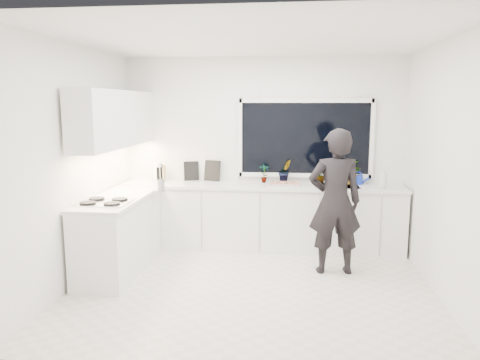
# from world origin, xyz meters

# --- Properties ---
(floor) EXTENTS (4.00, 3.50, 0.02)m
(floor) POSITION_xyz_m (0.00, 0.00, -0.01)
(floor) COLOR beige
(floor) RESTS_ON ground
(wall_back) EXTENTS (4.00, 0.02, 2.70)m
(wall_back) POSITION_xyz_m (0.00, 1.76, 1.35)
(wall_back) COLOR white
(wall_back) RESTS_ON ground
(wall_left) EXTENTS (0.02, 3.50, 2.70)m
(wall_left) POSITION_xyz_m (-2.01, 0.00, 1.35)
(wall_left) COLOR white
(wall_left) RESTS_ON ground
(wall_right) EXTENTS (0.02, 3.50, 2.70)m
(wall_right) POSITION_xyz_m (2.01, 0.00, 1.35)
(wall_right) COLOR white
(wall_right) RESTS_ON ground
(ceiling) EXTENTS (4.00, 3.50, 0.02)m
(ceiling) POSITION_xyz_m (0.00, 0.00, 2.71)
(ceiling) COLOR white
(ceiling) RESTS_ON wall_back
(window) EXTENTS (1.80, 0.02, 1.00)m
(window) POSITION_xyz_m (0.60, 1.73, 1.55)
(window) COLOR black
(window) RESTS_ON wall_back
(base_cabinets_back) EXTENTS (3.92, 0.58, 0.88)m
(base_cabinets_back) POSITION_xyz_m (0.00, 1.45, 0.44)
(base_cabinets_back) COLOR white
(base_cabinets_back) RESTS_ON floor
(base_cabinets_left) EXTENTS (0.58, 1.60, 0.88)m
(base_cabinets_left) POSITION_xyz_m (-1.67, 0.35, 0.44)
(base_cabinets_left) COLOR white
(base_cabinets_left) RESTS_ON floor
(countertop_back) EXTENTS (3.94, 0.62, 0.04)m
(countertop_back) POSITION_xyz_m (0.00, 1.44, 0.90)
(countertop_back) COLOR silver
(countertop_back) RESTS_ON base_cabinets_back
(countertop_left) EXTENTS (0.62, 1.60, 0.04)m
(countertop_left) POSITION_xyz_m (-1.67, 0.35, 0.90)
(countertop_left) COLOR silver
(countertop_left) RESTS_ON base_cabinets_left
(upper_cabinets) EXTENTS (0.34, 2.10, 0.70)m
(upper_cabinets) POSITION_xyz_m (-1.79, 0.70, 1.85)
(upper_cabinets) COLOR white
(upper_cabinets) RESTS_ON wall_left
(sink) EXTENTS (0.58, 0.42, 0.14)m
(sink) POSITION_xyz_m (1.05, 1.45, 0.87)
(sink) COLOR silver
(sink) RESTS_ON countertop_back
(faucet) EXTENTS (0.03, 0.03, 0.22)m
(faucet) POSITION_xyz_m (1.05, 1.65, 1.03)
(faucet) COLOR silver
(faucet) RESTS_ON countertop_back
(stovetop) EXTENTS (0.56, 0.48, 0.03)m
(stovetop) POSITION_xyz_m (-1.69, -0.00, 0.94)
(stovetop) COLOR black
(stovetop) RESTS_ON countertop_left
(person) EXTENTS (0.69, 0.50, 1.76)m
(person) POSITION_xyz_m (0.94, 0.57, 0.88)
(person) COLOR black
(person) RESTS_ON floor
(pizza_tray) EXTENTS (0.44, 0.34, 0.03)m
(pizza_tray) POSITION_xyz_m (0.33, 1.42, 0.94)
(pizza_tray) COLOR silver
(pizza_tray) RESTS_ON countertop_back
(pizza) EXTENTS (0.40, 0.30, 0.01)m
(pizza) POSITION_xyz_m (0.33, 1.42, 0.95)
(pizza) COLOR #AB161D
(pizza) RESTS_ON pizza_tray
(watering_can) EXTENTS (0.14, 0.14, 0.13)m
(watering_can) POSITION_xyz_m (1.34, 1.61, 0.98)
(watering_can) COLOR #122DAB
(watering_can) RESTS_ON countertop_back
(paper_towel_roll) EXTENTS (0.13, 0.13, 0.26)m
(paper_towel_roll) POSITION_xyz_m (-1.51, 1.55, 1.05)
(paper_towel_roll) COLOR white
(paper_towel_roll) RESTS_ON countertop_back
(knife_block) EXTENTS (0.13, 0.10, 0.22)m
(knife_block) POSITION_xyz_m (-1.49, 1.59, 1.03)
(knife_block) COLOR olive
(knife_block) RESTS_ON countertop_back
(utensil_crock) EXTENTS (0.13, 0.13, 0.16)m
(utensil_crock) POSITION_xyz_m (-1.27, 0.80, 1.00)
(utensil_crock) COLOR #A8A9AD
(utensil_crock) RESTS_ON countertop_left
(picture_frame_large) EXTENTS (0.21, 0.09, 0.28)m
(picture_frame_large) POSITION_xyz_m (-1.05, 1.69, 1.06)
(picture_frame_large) COLOR black
(picture_frame_large) RESTS_ON countertop_back
(picture_frame_small) EXTENTS (0.24, 0.10, 0.30)m
(picture_frame_small) POSITION_xyz_m (-0.73, 1.69, 1.07)
(picture_frame_small) COLOR black
(picture_frame_small) RESTS_ON countertop_back
(herb_plants) EXTENTS (1.43, 0.34, 0.33)m
(herb_plants) POSITION_xyz_m (0.88, 1.61, 1.08)
(herb_plants) COLOR #26662D
(herb_plants) RESTS_ON countertop_back
(soap_bottles) EXTENTS (0.16, 0.16, 0.29)m
(soap_bottles) POSITION_xyz_m (1.63, 1.30, 1.05)
(soap_bottles) COLOR #D8BF66
(soap_bottles) RESTS_ON countertop_back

